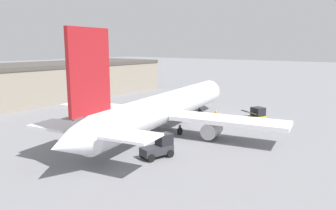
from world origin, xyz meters
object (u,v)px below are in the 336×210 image
(ground_crew_worker, at_px, (216,116))
(belt_loader_truck, at_px, (254,117))
(airplane, at_px, (164,108))
(baggage_tug, at_px, (159,147))

(ground_crew_worker, bearing_deg, belt_loader_truck, -23.33)
(airplane, bearing_deg, ground_crew_worker, -29.60)
(baggage_tug, bearing_deg, airplane, 51.68)
(baggage_tug, distance_m, belt_loader_truck, 18.72)
(ground_crew_worker, bearing_deg, baggage_tug, -128.11)
(airplane, bearing_deg, belt_loader_truck, -46.84)
(ground_crew_worker, height_order, baggage_tug, baggage_tug)
(ground_crew_worker, xyz_separation_m, baggage_tug, (-16.42, -2.74, 0.10))
(airplane, height_order, ground_crew_worker, airplane)
(ground_crew_worker, distance_m, baggage_tug, 16.65)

